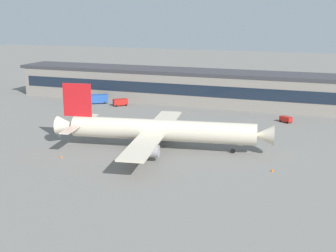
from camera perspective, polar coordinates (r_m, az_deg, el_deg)
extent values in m
plane|color=slate|center=(110.46, 5.62, -3.31)|extent=(600.00, 600.00, 0.00)
cube|color=gray|center=(164.94, 10.79, 4.32)|extent=(184.62, 16.35, 11.04)
cube|color=#38383D|center=(164.03, 10.89, 6.43)|extent=(188.31, 16.68, 1.20)
cube|color=#192333|center=(156.85, 10.30, 4.05)|extent=(180.93, 0.16, 3.97)
cylinder|color=beige|center=(110.97, -0.71, -0.54)|extent=(46.15, 12.53, 5.25)
cone|color=beige|center=(108.92, 12.05, -1.15)|extent=(5.47, 5.68, 4.99)
cone|color=beige|center=(118.29, -12.56, 0.04)|extent=(6.46, 5.59, 4.73)
cube|color=red|center=(115.76, -11.45, 3.26)|extent=(7.34, 1.67, 8.40)
cube|color=beige|center=(122.07, -10.08, 0.98)|extent=(3.88, 9.72, 0.30)
cube|color=beige|center=(111.67, -12.16, -0.36)|extent=(3.88, 9.72, 0.30)
cube|color=beige|center=(123.80, -0.42, 0.76)|extent=(9.23, 21.35, 0.50)
cube|color=beige|center=(99.39, -3.33, -2.65)|extent=(9.23, 21.35, 0.50)
cylinder|color=#99999E|center=(121.11, -0.24, -0.44)|extent=(4.74, 3.55, 2.89)
cylinder|color=#99999E|center=(102.58, -2.35, -3.18)|extent=(4.74, 3.55, 2.89)
cylinder|color=black|center=(110.15, 8.24, -3.14)|extent=(1.17, 0.67, 1.10)
cylinder|color=slate|center=(109.74, 8.27, -2.45)|extent=(0.24, 0.24, 2.24)
cylinder|color=black|center=(114.82, -1.59, -2.28)|extent=(1.17, 0.67, 1.10)
cylinder|color=slate|center=(114.43, -1.59, -1.61)|extent=(0.24, 0.24, 2.24)
cylinder|color=black|center=(110.40, -2.11, -2.96)|extent=(1.17, 0.67, 1.10)
cylinder|color=slate|center=(110.00, -2.12, -2.27)|extent=(0.24, 0.24, 2.24)
cube|color=#2651A5|center=(170.26, -9.08, 3.44)|extent=(8.51, 7.07, 3.00)
cube|color=black|center=(169.96, -9.87, 3.60)|extent=(3.88, 3.79, 0.75)
cylinder|color=black|center=(169.07, -10.01, 2.81)|extent=(0.75, 0.64, 0.70)
cylinder|color=black|center=(171.54, -10.08, 2.97)|extent=(0.75, 0.64, 0.70)
cylinder|color=black|center=(169.61, -8.03, 2.93)|extent=(0.75, 0.64, 0.70)
cylinder|color=black|center=(172.07, -8.13, 3.08)|extent=(0.75, 0.64, 0.70)
cube|color=gray|center=(169.39, -12.16, 2.97)|extent=(5.46, 4.64, 1.40)
cube|color=black|center=(168.19, -11.95, 3.00)|extent=(2.65, 2.91, 0.35)
cylinder|color=black|center=(168.61, -11.53, 2.71)|extent=(0.76, 0.61, 0.70)
cylinder|color=black|center=(167.53, -12.23, 2.60)|extent=(0.76, 0.61, 0.70)
cylinder|color=black|center=(171.51, -12.07, 2.87)|extent=(0.76, 0.61, 0.70)
cylinder|color=black|center=(170.45, -12.76, 2.77)|extent=(0.76, 0.61, 0.70)
cube|color=red|center=(164.94, -6.06, 3.06)|extent=(5.32, 5.13, 2.20)
cube|color=black|center=(165.25, -5.59, 3.24)|extent=(2.71, 2.72, 0.55)
cylinder|color=black|center=(166.59, -5.55, 2.79)|extent=(0.72, 0.69, 0.70)
cylinder|color=black|center=(164.73, -5.34, 2.67)|extent=(0.72, 0.69, 0.70)
cylinder|color=black|center=(165.59, -6.75, 2.69)|extent=(0.72, 0.69, 0.70)
cylinder|color=black|center=(163.73, -6.56, 2.57)|extent=(0.72, 0.69, 0.70)
cube|color=red|center=(143.77, 14.72, 0.86)|extent=(4.12, 3.54, 1.50)
cube|color=black|center=(143.15, 15.05, 0.91)|extent=(2.01, 2.22, 0.38)
cylinder|color=black|center=(143.96, 15.31, 0.54)|extent=(0.76, 0.61, 0.70)
cylinder|color=black|center=(142.52, 14.90, 0.43)|extent=(0.76, 0.61, 0.70)
cylinder|color=black|center=(145.36, 14.51, 0.72)|extent=(0.76, 0.61, 0.70)
cylinder|color=black|center=(143.93, 14.08, 0.61)|extent=(0.76, 0.61, 0.70)
cone|color=#F2590C|center=(108.53, -13.40, -3.78)|extent=(0.52, 0.52, 0.65)
cone|color=#F2590C|center=(99.14, 13.08, -5.48)|extent=(0.56, 0.56, 0.70)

